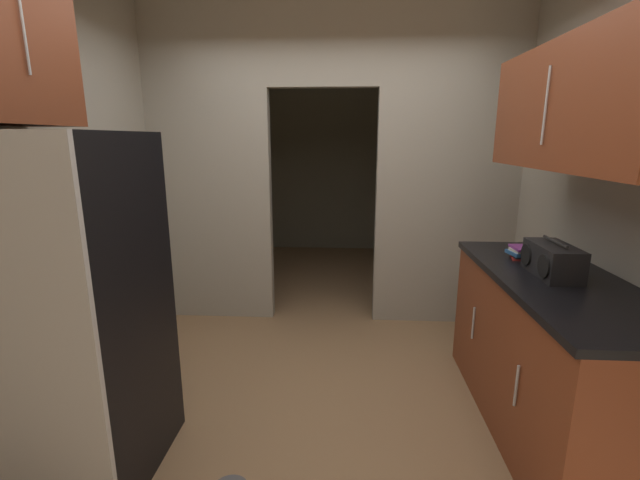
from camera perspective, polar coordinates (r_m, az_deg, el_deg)
name	(u,v)px	position (r m, az deg, el deg)	size (l,w,h in m)	color
ground	(322,418)	(2.87, 0.22, -22.55)	(20.00, 20.00, 0.00)	#93704C
kitchen_partition	(334,157)	(3.88, 1.84, 10.90)	(3.29, 0.12, 2.83)	#ADA899
adjoining_room_shell	(336,159)	(5.75, 2.15, 10.71)	(3.29, 2.76, 2.83)	gray
refrigerator	(66,314)	(2.43, -30.66, -8.47)	(0.76, 0.80, 1.71)	black
lower_cabinet_run	(549,355)	(2.87, 28.16, -13.34)	(0.67, 1.68, 0.93)	brown
upper_cabinet_counterside	(583,106)	(2.61, 31.57, 14.95)	(0.36, 1.51, 0.64)	brown
boombox	(552,260)	(2.70, 28.47, -2.39)	(0.20, 0.38, 0.20)	black
book_stack	(521,252)	(3.00, 25.12, -1.49)	(0.16, 0.16, 0.08)	red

